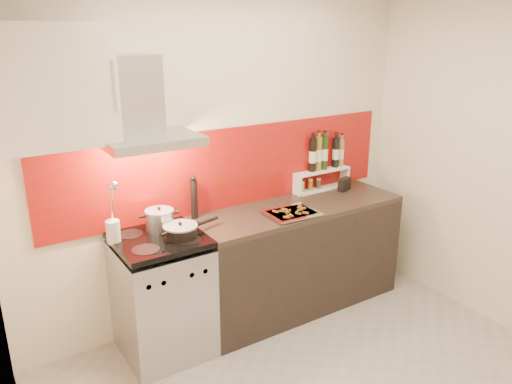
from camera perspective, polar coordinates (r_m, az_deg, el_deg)
back_wall at (r=3.92m, az=-3.57°, el=3.84°), size 3.40×0.02×2.60m
left_wall at (r=2.16m, az=-25.66°, el=-10.73°), size 0.02×2.80×2.60m
backsplash at (r=3.95m, az=-2.83°, el=2.78°), size 3.00×0.02×0.64m
range_stove at (r=3.71m, az=-10.59°, el=-11.72°), size 0.60×0.60×0.91m
counter at (r=4.23m, az=4.64°, el=-7.31°), size 1.80×0.60×0.90m
range_hood at (r=3.39m, az=-12.82°, el=8.80°), size 0.62×0.50×0.61m
upper_cabinet at (r=3.21m, az=-22.40°, el=11.10°), size 0.70×0.35×0.72m
stock_pot at (r=3.59m, az=-10.94°, el=-3.15°), size 0.20×0.20×0.17m
saute_pan at (r=3.46m, az=-8.52°, el=-4.38°), size 0.45×0.24×0.11m
utensil_jar at (r=3.45m, az=-16.00°, el=-3.59°), size 0.09×0.14×0.45m
pepper_mill at (r=3.76m, az=-7.11°, el=-0.66°), size 0.05×0.05×0.34m
step_shelf at (r=4.44m, az=7.59°, el=3.07°), size 0.56×0.15×0.48m
caddy_box at (r=4.47m, az=10.06°, el=0.89°), size 0.14×0.09×0.11m
baking_tray at (r=3.86m, az=4.13°, el=-2.40°), size 0.41×0.32×0.03m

